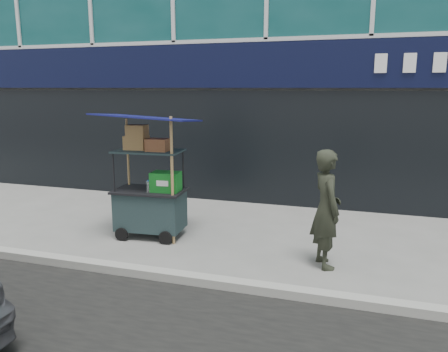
% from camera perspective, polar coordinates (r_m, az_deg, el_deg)
% --- Properties ---
extents(ground, '(80.00, 80.00, 0.00)m').
position_cam_1_polar(ground, '(5.93, -3.17, -13.06)').
color(ground, slate).
rests_on(ground, ground).
extents(curb, '(80.00, 0.18, 0.12)m').
position_cam_1_polar(curb, '(5.73, -3.89, -13.30)').
color(curb, '#96978F').
rests_on(curb, ground).
extents(vendor_cart, '(1.61, 1.19, 2.08)m').
position_cam_1_polar(vendor_cart, '(7.33, -9.55, -2.34)').
color(vendor_cart, black).
rests_on(vendor_cart, ground).
extents(vendor_man, '(0.61, 0.71, 1.65)m').
position_cam_1_polar(vendor_man, '(6.17, 13.22, -4.20)').
color(vendor_man, '#25291E').
rests_on(vendor_man, ground).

